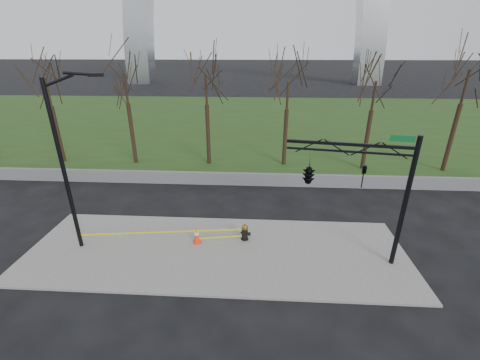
# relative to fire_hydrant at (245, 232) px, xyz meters

# --- Properties ---
(ground) EXTENTS (500.00, 500.00, 0.00)m
(ground) POSITION_rel_fire_hydrant_xyz_m (-1.34, -0.98, -0.52)
(ground) COLOR black
(ground) RESTS_ON ground
(sidewalk) EXTENTS (18.00, 6.00, 0.10)m
(sidewalk) POSITION_rel_fire_hydrant_xyz_m (-1.34, -0.98, -0.47)
(sidewalk) COLOR slate
(sidewalk) RESTS_ON ground
(grass_strip) EXTENTS (120.00, 40.00, 0.06)m
(grass_strip) POSITION_rel_fire_hydrant_xyz_m (-1.34, 29.02, -0.49)
(grass_strip) COLOR #253F16
(grass_strip) RESTS_ON ground
(guardrail) EXTENTS (60.00, 0.30, 0.90)m
(guardrail) POSITION_rel_fire_hydrant_xyz_m (-1.34, 7.02, -0.07)
(guardrail) COLOR #59595B
(guardrail) RESTS_ON ground
(tree_row) EXTENTS (41.64, 4.00, 8.19)m
(tree_row) POSITION_rel_fire_hydrant_xyz_m (-3.52, 11.02, 3.58)
(tree_row) COLOR black
(tree_row) RESTS_ON ground
(fire_hydrant) EXTENTS (0.57, 0.39, 0.91)m
(fire_hydrant) POSITION_rel_fire_hydrant_xyz_m (0.00, 0.00, 0.00)
(fire_hydrant) COLOR black
(fire_hydrant) RESTS_ON sidewalk
(traffic_cone) EXTENTS (0.48, 0.48, 0.73)m
(traffic_cone) POSITION_rel_fire_hydrant_xyz_m (-2.38, -0.40, -0.06)
(traffic_cone) COLOR #FF370D
(traffic_cone) RESTS_ON sidewalk
(street_light) EXTENTS (2.32, 0.88, 8.21)m
(street_light) POSITION_rel_fire_hydrant_xyz_m (-7.80, -0.92, 4.18)
(street_light) COLOR black
(street_light) RESTS_ON ground
(traffic_signal_mast) EXTENTS (5.05, 2.54, 6.00)m
(traffic_signal_mast) POSITION_rel_fire_hydrant_xyz_m (3.49, -0.97, 3.63)
(traffic_signal_mast) COLOR black
(traffic_signal_mast) RESTS_ON ground
(caution_tape) EXTENTS (8.00, 1.00, 0.46)m
(caution_tape) POSITION_rel_fire_hydrant_xyz_m (-3.37, -0.42, 0.09)
(caution_tape) COLOR yellow
(caution_tape) RESTS_ON ground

